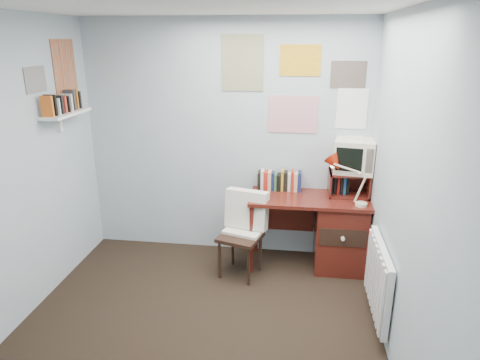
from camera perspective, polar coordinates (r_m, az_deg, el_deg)
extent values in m
plane|color=black|center=(3.56, -6.75, -21.73)|extent=(3.50, 3.50, 0.00)
cube|color=#ABB8C4|center=(4.56, -1.93, 5.23)|extent=(3.00, 0.02, 2.50)
cube|color=#ABB8C4|center=(2.92, 22.13, -3.88)|extent=(0.02, 3.50, 2.50)
cube|color=white|center=(2.74, -8.86, 22.63)|extent=(3.00, 3.50, 0.02)
cube|color=#571B13|center=(4.38, 9.22, -2.49)|extent=(1.20, 0.55, 0.03)
cube|color=#571B13|center=(4.55, 13.16, -7.13)|extent=(0.50, 0.50, 0.72)
cylinder|color=#571B13|center=(4.34, 1.54, -7.96)|extent=(0.04, 0.04, 0.72)
cylinder|color=#571B13|center=(4.76, 2.16, -5.47)|extent=(0.04, 0.04, 0.72)
cube|color=#571B13|center=(4.74, 5.94, -4.93)|extent=(0.64, 0.02, 0.30)
cube|color=black|center=(4.27, 0.03, -7.62)|extent=(0.53, 0.51, 0.83)
cube|color=#AA200B|center=(4.20, 16.07, -0.69)|extent=(0.35, 0.33, 0.41)
cube|color=#571B13|center=(4.47, 14.29, -0.46)|extent=(0.40, 0.30, 0.25)
cube|color=beige|center=(4.41, 15.05, 3.36)|extent=(0.43, 0.41, 0.36)
cube|color=#571B13|center=(4.51, 6.22, -0.02)|extent=(0.60, 0.14, 0.22)
cube|color=white|center=(3.75, 18.00, -12.48)|extent=(0.09, 0.80, 0.60)
cube|color=white|center=(4.35, -22.21, 8.23)|extent=(0.20, 0.62, 0.24)
cube|color=white|center=(4.39, 7.24, 12.54)|extent=(1.20, 0.01, 0.90)
cube|color=white|center=(4.36, -23.93, 13.09)|extent=(0.01, 0.70, 0.60)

